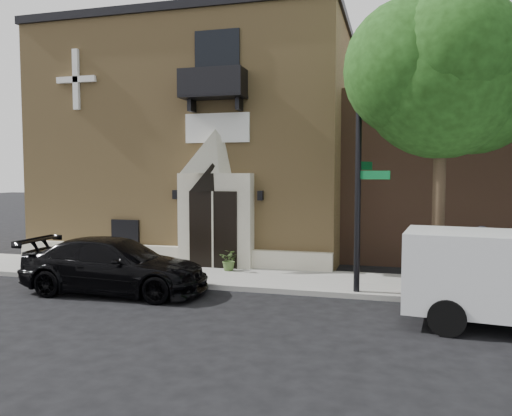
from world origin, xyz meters
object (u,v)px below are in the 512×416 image
at_px(fire_hydrant, 433,280).
at_px(pedestrian_near, 480,259).
at_px(street_sign, 359,178).
at_px(black_sedan, 115,266).

distance_m(fire_hydrant, pedestrian_near, 1.53).
bearing_deg(street_sign, fire_hydrant, 20.93).
bearing_deg(pedestrian_near, street_sign, -18.21).
bearing_deg(fire_hydrant, black_sedan, -171.11).
distance_m(black_sedan, fire_hydrant, 8.64).
relative_size(fire_hydrant, pedestrian_near, 0.46).
bearing_deg(street_sign, black_sedan, -147.80).
bearing_deg(fire_hydrant, pedestrian_near, 32.81).
bearing_deg(fire_hydrant, street_sign, -179.86).
relative_size(black_sedan, fire_hydrant, 6.34).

